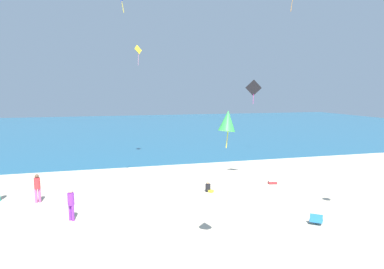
{
  "coord_description": "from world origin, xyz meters",
  "views": [
    {
      "loc": [
        -3.81,
        -7.55,
        6.37
      ],
      "look_at": [
        0.0,
        6.45,
        4.49
      ],
      "focal_mm": 31.79,
      "sensor_mm": 36.0,
      "label": 1
    }
  ],
  "objects_px": {
    "beach_chair_far_right": "(316,219)",
    "person_5": "(208,188)",
    "person_3": "(71,202)",
    "kite_black": "(254,88)",
    "kite_green": "(227,121)",
    "person_2": "(37,186)",
    "cooler_box": "(272,182)",
    "kite_yellow": "(138,50)"
  },
  "relations": [
    {
      "from": "kite_green",
      "to": "kite_yellow",
      "type": "height_order",
      "value": "kite_yellow"
    },
    {
      "from": "cooler_box",
      "to": "person_2",
      "type": "height_order",
      "value": "person_2"
    },
    {
      "from": "cooler_box",
      "to": "kite_green",
      "type": "distance_m",
      "value": 12.69
    },
    {
      "from": "cooler_box",
      "to": "kite_black",
      "type": "height_order",
      "value": "kite_black"
    },
    {
      "from": "person_3",
      "to": "cooler_box",
      "type": "bearing_deg",
      "value": 145.66
    },
    {
      "from": "beach_chair_far_right",
      "to": "person_3",
      "type": "height_order",
      "value": "person_3"
    },
    {
      "from": "kite_yellow",
      "to": "person_2",
      "type": "bearing_deg",
      "value": -125.31
    },
    {
      "from": "cooler_box",
      "to": "kite_black",
      "type": "relative_size",
      "value": 0.39
    },
    {
      "from": "person_2",
      "to": "kite_yellow",
      "type": "xyz_separation_m",
      "value": [
        6.99,
        9.87,
        8.91
      ]
    },
    {
      "from": "beach_chair_far_right",
      "to": "kite_yellow",
      "type": "xyz_separation_m",
      "value": [
        -6.47,
        16.81,
        9.64
      ]
    },
    {
      "from": "person_2",
      "to": "cooler_box",
      "type": "bearing_deg",
      "value": -100.6
    },
    {
      "from": "beach_chair_far_right",
      "to": "kite_green",
      "type": "relative_size",
      "value": 0.64
    },
    {
      "from": "kite_green",
      "to": "kite_black",
      "type": "xyz_separation_m",
      "value": [
        5.54,
        9.6,
        1.24
      ]
    },
    {
      "from": "person_2",
      "to": "kite_green",
      "type": "distance_m",
      "value": 12.92
    },
    {
      "from": "person_3",
      "to": "kite_black",
      "type": "distance_m",
      "value": 13.28
    },
    {
      "from": "person_2",
      "to": "person_5",
      "type": "distance_m",
      "value": 10.12
    },
    {
      "from": "person_3",
      "to": "kite_green",
      "type": "distance_m",
      "value": 9.36
    },
    {
      "from": "beach_chair_far_right",
      "to": "person_5",
      "type": "distance_m",
      "value": 7.22
    },
    {
      "from": "cooler_box",
      "to": "person_3",
      "type": "height_order",
      "value": "person_3"
    },
    {
      "from": "person_3",
      "to": "person_2",
      "type": "bearing_deg",
      "value": -107.84
    },
    {
      "from": "beach_chair_far_right",
      "to": "person_2",
      "type": "relative_size",
      "value": 0.53
    },
    {
      "from": "person_2",
      "to": "person_3",
      "type": "relative_size",
      "value": 1.04
    },
    {
      "from": "person_3",
      "to": "kite_green",
      "type": "xyz_separation_m",
      "value": [
        5.89,
        -5.82,
        4.38
      ]
    },
    {
      "from": "person_5",
      "to": "kite_green",
      "type": "height_order",
      "value": "kite_green"
    },
    {
      "from": "cooler_box",
      "to": "person_2",
      "type": "distance_m",
      "value": 14.94
    },
    {
      "from": "person_3",
      "to": "kite_green",
      "type": "bearing_deg",
      "value": 86.05
    },
    {
      "from": "person_3",
      "to": "kite_black",
      "type": "height_order",
      "value": "kite_black"
    },
    {
      "from": "beach_chair_far_right",
      "to": "cooler_box",
      "type": "xyz_separation_m",
      "value": [
        1.46,
        6.98,
        -0.11
      ]
    },
    {
      "from": "person_2",
      "to": "person_5",
      "type": "bearing_deg",
      "value": -103.95
    },
    {
      "from": "person_3",
      "to": "person_5",
      "type": "relative_size",
      "value": 2.36
    },
    {
      "from": "cooler_box",
      "to": "person_5",
      "type": "relative_size",
      "value": 0.93
    },
    {
      "from": "person_5",
      "to": "kite_green",
      "type": "xyz_separation_m",
      "value": [
        -2.12,
        -8.64,
        5.05
      ]
    },
    {
      "from": "person_2",
      "to": "kite_green",
      "type": "bearing_deg",
      "value": -149.92
    },
    {
      "from": "kite_green",
      "to": "person_5",
      "type": "bearing_deg",
      "value": 76.19
    },
    {
      "from": "kite_yellow",
      "to": "kite_green",
      "type": "bearing_deg",
      "value": -87.1
    },
    {
      "from": "cooler_box",
      "to": "kite_black",
      "type": "bearing_deg",
      "value": 166.18
    },
    {
      "from": "cooler_box",
      "to": "person_2",
      "type": "xyz_separation_m",
      "value": [
        -14.92,
        -0.04,
        0.85
      ]
    },
    {
      "from": "kite_green",
      "to": "kite_yellow",
      "type": "xyz_separation_m",
      "value": [
        -0.97,
        19.07,
        4.57
      ]
    },
    {
      "from": "person_5",
      "to": "kite_black",
      "type": "xyz_separation_m",
      "value": [
        3.42,
        0.95,
        6.29
      ]
    },
    {
      "from": "cooler_box",
      "to": "kite_green",
      "type": "height_order",
      "value": "kite_green"
    },
    {
      "from": "beach_chair_far_right",
      "to": "person_5",
      "type": "relative_size",
      "value": 1.3
    },
    {
      "from": "beach_chair_far_right",
      "to": "person_3",
      "type": "bearing_deg",
      "value": 111.23
    }
  ]
}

